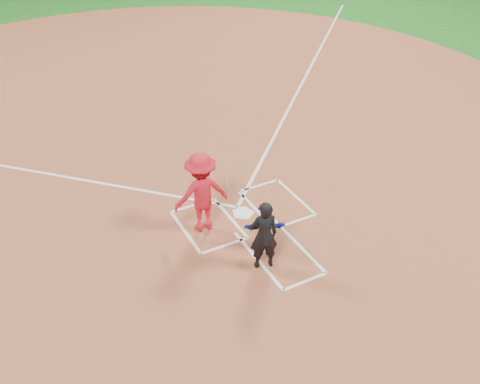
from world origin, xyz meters
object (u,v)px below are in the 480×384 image
home_plate (243,213)px  umpire (264,235)px  batter_at_plate (202,193)px  catcher (265,230)px

home_plate → umpire: 2.16m
batter_at_plate → home_plate: bearing=2.1°
catcher → batter_at_plate: (-0.94, 1.36, 0.50)m
catcher → umpire: size_ratio=0.61×
home_plate → batter_at_plate: 1.52m
catcher → home_plate: bearing=-75.2°
catcher → batter_at_plate: 1.73m
catcher → umpire: bearing=77.9°
catcher → batter_at_plate: bearing=-33.0°
umpire → batter_at_plate: 1.97m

